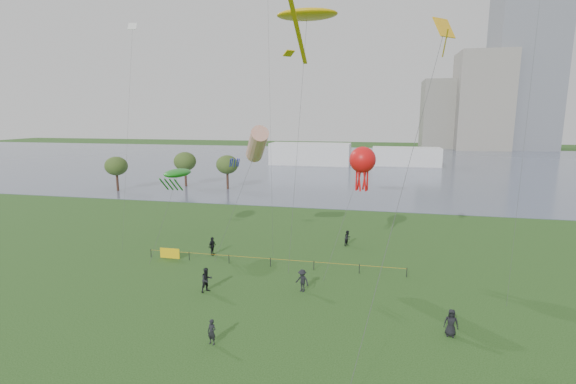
# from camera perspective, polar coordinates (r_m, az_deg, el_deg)

# --- Properties ---
(ground_plane) EXTENTS (400.00, 400.00, 0.00)m
(ground_plane) POSITION_cam_1_polar(r_m,az_deg,el_deg) (24.80, -5.30, -22.88)
(ground_plane) COLOR #1B3D13
(lake) EXTENTS (400.00, 120.00, 0.08)m
(lake) POSITION_cam_1_polar(r_m,az_deg,el_deg) (120.65, 9.07, 3.86)
(lake) COLOR slate
(lake) RESTS_ON ground_plane
(building_mid) EXTENTS (20.00, 20.00, 38.00)m
(building_mid) POSITION_cam_1_polar(r_m,az_deg,el_deg) (186.06, 24.96, 11.16)
(building_mid) COLOR gray
(building_mid) RESTS_ON ground_plane
(building_low) EXTENTS (16.00, 18.00, 28.00)m
(building_low) POSITION_cam_1_polar(r_m,az_deg,el_deg) (189.45, 20.25, 9.94)
(building_low) COLOR slate
(building_low) RESTS_ON ground_plane
(pavilion_left) EXTENTS (22.00, 8.00, 6.00)m
(pavilion_left) POSITION_cam_1_polar(r_m,az_deg,el_deg) (116.67, 3.06, 5.22)
(pavilion_left) COLOR silver
(pavilion_left) RESTS_ON ground_plane
(pavilion_right) EXTENTS (18.00, 7.00, 5.00)m
(pavilion_right) POSITION_cam_1_polar(r_m,az_deg,el_deg) (118.48, 15.85, 4.68)
(pavilion_right) COLOR silver
(pavilion_right) RESTS_ON ground_plane
(trees) EXTENTS (23.04, 11.34, 6.67)m
(trees) POSITION_cam_1_polar(r_m,az_deg,el_deg) (80.44, -14.84, 3.73)
(trees) COLOR #39231A
(trees) RESTS_ON ground_plane
(fence) EXTENTS (24.07, 0.07, 1.05)m
(fence) POSITION_cam_1_polar(r_m,az_deg,el_deg) (40.40, -10.94, -8.59)
(fence) COLOR black
(fence) RESTS_ON ground_plane
(spectator_a) EXTENTS (1.15, 1.20, 1.94)m
(spectator_a) POSITION_cam_1_polar(r_m,az_deg,el_deg) (33.79, -11.06, -11.71)
(spectator_a) COLOR black
(spectator_a) RESTS_ON ground_plane
(spectator_b) EXTENTS (1.33, 1.09, 1.80)m
(spectator_b) POSITION_cam_1_polar(r_m,az_deg,el_deg) (33.27, 1.95, -12.01)
(spectator_b) COLOR black
(spectator_b) RESTS_ON ground_plane
(spectator_c) EXTENTS (0.66, 1.14, 1.83)m
(spectator_c) POSITION_cam_1_polar(r_m,az_deg,el_deg) (42.05, -10.33, -7.29)
(spectator_c) COLOR black
(spectator_c) RESTS_ON ground_plane
(spectator_d) EXTENTS (0.91, 0.65, 1.75)m
(spectator_d) POSITION_cam_1_polar(r_m,az_deg,el_deg) (29.05, 21.40, -16.31)
(spectator_d) COLOR black
(spectator_d) RESTS_ON ground_plane
(spectator_f) EXTENTS (0.65, 0.51, 1.57)m
(spectator_f) POSITION_cam_1_polar(r_m,az_deg,el_deg) (26.80, -10.38, -18.31)
(spectator_f) COLOR black
(spectator_f) RESTS_ON ground_plane
(spectator_g) EXTENTS (0.95, 1.01, 1.65)m
(spectator_g) POSITION_cam_1_polar(r_m,az_deg,el_deg) (44.73, 8.16, -6.26)
(spectator_g) COLOR black
(spectator_g) RESTS_ON ground_plane
(kite_stingray) EXTENTS (5.69, 10.25, 23.16)m
(kite_stingray) POSITION_cam_1_polar(r_m,az_deg,el_deg) (41.54, 2.60, 23.02)
(kite_stingray) COLOR #3F3F42
(kite_windsock) EXTENTS (5.51, 4.94, 12.77)m
(kite_windsock) POSITION_cam_1_polar(r_m,az_deg,el_deg) (38.87, -4.30, 6.48)
(kite_windsock) COLOR #3F3F42
(kite_creature) EXTENTS (2.41, 9.95, 7.89)m
(kite_creature) POSITION_cam_1_polar(r_m,az_deg,el_deg) (46.60, -14.88, 2.49)
(kite_creature) COLOR #3F3F42
(kite_octopus) EXTENTS (3.94, 7.54, 10.79)m
(kite_octopus) POSITION_cam_1_polar(r_m,az_deg,el_deg) (39.22, 10.15, 4.28)
(kite_octopus) COLOR #3F3F42
(kite_delta) EXTENTS (5.36, 10.56, 19.21)m
(kite_delta) POSITION_cam_1_polar(r_m,az_deg,el_deg) (26.70, 20.03, 18.21)
(kite_delta) COLOR #3F3F42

